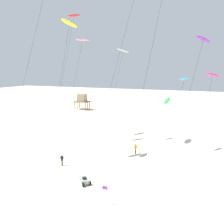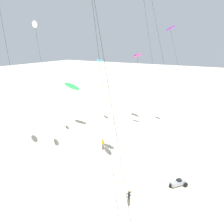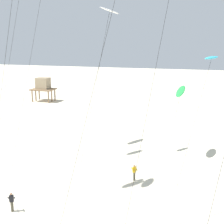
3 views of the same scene
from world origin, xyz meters
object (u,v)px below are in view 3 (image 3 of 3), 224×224
object	(u,v)px
stilt_house	(43,85)
kite_green	(181,91)
kite_white	(109,13)
kite_flyer_middle	(134,172)
kite_cyan	(211,59)
kite_flyer_nearest	(12,202)

from	to	relation	value
stilt_house	kite_green	bearing A→B (deg)	-38.00
kite_white	kite_green	world-z (taller)	kite_white
kite_flyer_middle	stilt_house	xyz separation A→B (m)	(-28.52, 33.33, 2.77)
kite_cyan	kite_white	bearing A→B (deg)	170.99
kite_cyan	stilt_house	bearing A→B (deg)	140.74
kite_white	stilt_house	world-z (taller)	kite_white
kite_flyer_middle	kite_flyer_nearest	bearing A→B (deg)	-134.96
kite_flyer_nearest	kite_cyan	bearing A→B (deg)	41.08
kite_white	kite_flyer_nearest	distance (m)	21.89
kite_flyer_nearest	kite_flyer_middle	distance (m)	11.81
kite_green	kite_flyer_nearest	bearing A→B (deg)	-125.54
kite_cyan	kite_white	xyz separation A→B (m)	(-11.15, 1.77, 4.77)
kite_green	stilt_house	world-z (taller)	kite_green
kite_green	kite_white	bearing A→B (deg)	-167.06
kite_cyan	stilt_house	distance (m)	46.05
kite_cyan	kite_flyer_nearest	xyz separation A→B (m)	(-14.91, -13.00, -10.94)
kite_white	kite_flyer_nearest	size ratio (longest dim) A/B	10.37
kite_green	kite_flyer_nearest	distance (m)	21.59
kite_cyan	kite_green	size ratio (longest dim) A/B	1.42
kite_cyan	kite_flyer_nearest	bearing A→B (deg)	-138.92
kite_white	kite_flyer_middle	world-z (taller)	kite_white
kite_flyer_nearest	kite_white	bearing A→B (deg)	75.68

